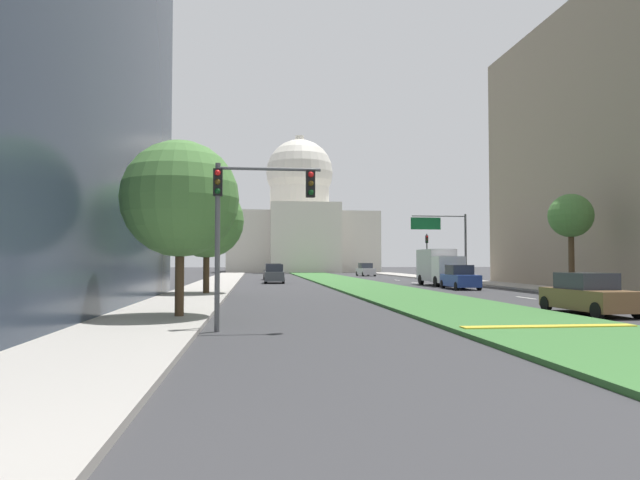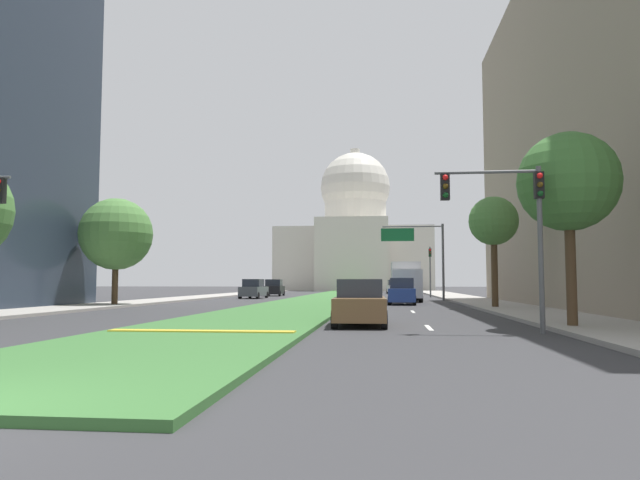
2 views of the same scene
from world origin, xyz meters
TOP-DOWN VIEW (x-y plane):
  - ground_plane at (0.00, 52.87)m, footprint 260.00×260.00m
  - grass_median at (0.00, 47.58)m, footprint 6.15×95.16m
  - median_curb_nose at (0.00, 10.45)m, footprint 5.53×0.50m
  - lane_dashes_right at (6.86, 36.99)m, footprint 0.16×42.63m
  - sidewalk_left at (-12.65, 42.29)m, footprint 4.00×95.16m
  - sidewalk_right at (12.65, 42.29)m, footprint 4.00×95.16m
  - capitol_building at (0.00, 104.99)m, footprint 28.36×27.80m
  - traffic_light_near_right at (9.31, 12.38)m, footprint 3.34×0.35m
  - traffic_light_far_right at (10.15, 54.16)m, footprint 0.28×0.35m
  - overhead_guide_sign at (8.42, 43.24)m, footprint 5.30×0.20m
  - street_tree_right_near at (11.54, 14.01)m, footprint 3.35×3.35m
  - street_tree_left_mid at (-12.05, 29.75)m, footprint 4.69×4.69m
  - street_tree_right_mid at (11.78, 28.53)m, footprint 2.88×2.88m
  - sedan_lead_stopped at (4.44, 15.32)m, footprint 2.00×4.41m
  - sedan_midblock at (6.62, 35.04)m, footprint 2.06×4.38m
  - sedan_distant at (-7.08, 48.32)m, footprint 2.08×4.42m
  - sedan_far_horizon at (-6.94, 57.97)m, footprint 2.13×4.31m
  - sedan_very_far at (6.81, 72.10)m, footprint 2.15×4.52m
  - box_truck_delivery at (7.13, 41.31)m, footprint 2.40×6.40m

SIDE VIEW (x-z plane):
  - ground_plane at x=0.00m, z-range 0.00..0.00m
  - lane_dashes_right at x=6.86m, z-range 0.00..0.01m
  - grass_median at x=0.00m, z-range 0.00..0.14m
  - sidewalk_left at x=-12.65m, z-range 0.00..0.15m
  - sidewalk_right at x=12.65m, z-range 0.00..0.15m
  - median_curb_nose at x=0.00m, z-range 0.14..0.18m
  - sedan_lead_stopped at x=4.44m, z-range -0.05..1.64m
  - sedan_distant at x=-7.08m, z-range -0.07..1.78m
  - sedan_very_far at x=6.81m, z-range -0.07..1.79m
  - sedan_midblock at x=6.62m, z-range -0.07..1.79m
  - sedan_far_horizon at x=-6.94m, z-range -0.07..1.80m
  - box_truck_delivery at x=7.13m, z-range 0.08..3.28m
  - traffic_light_far_right at x=10.15m, z-range 0.71..5.91m
  - traffic_light_near_right at x=9.31m, z-range 1.20..6.40m
  - overhead_guide_sign at x=8.42m, z-range 1.38..7.88m
  - street_tree_left_mid at x=-12.05m, z-range 1.17..8.22m
  - street_tree_right_near at x=11.54m, z-range 1.61..8.26m
  - street_tree_right_mid at x=11.78m, z-range 1.79..8.41m
  - capitol_building at x=0.00m, z-range -4.35..23.37m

